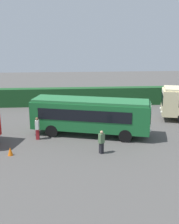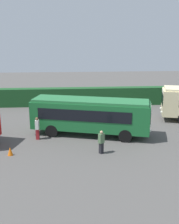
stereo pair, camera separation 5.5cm
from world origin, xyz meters
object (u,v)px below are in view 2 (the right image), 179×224
Objects in this scene: bus_green at (90,114)px; person_right at (101,141)px; traffic_cone at (10,151)px; person_center at (37,128)px.

bus_green is 3.90m from person_right.
person_right is (0.47, -3.78, -0.86)m from bus_green.
person_center is at bearing 62.05° from traffic_cone.
person_center reaches higher than person_right.
person_right is 6.23m from traffic_cone.
traffic_cone is (-1.55, -2.91, -0.65)m from person_center.
person_center is 3.36m from traffic_cone.
bus_green is 5.89× the size of person_right.
person_center reaches higher than traffic_cone.
traffic_cone is (-6.20, 0.13, -0.57)m from person_right.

